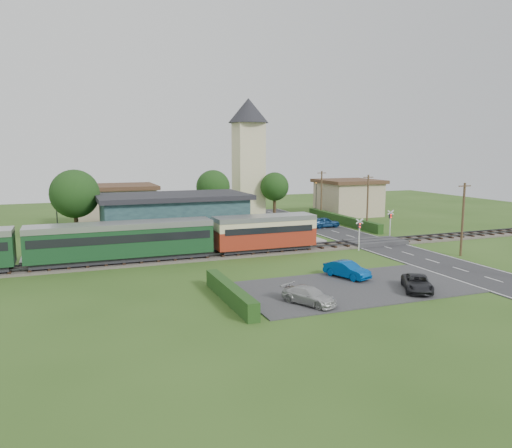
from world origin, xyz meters
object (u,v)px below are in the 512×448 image
object	(u,v)px
equipment_hut	(102,240)
car_park_silver	(309,296)
station_building	(174,218)
church_tower	(248,149)
crossing_signal_near	(359,230)
house_east	(348,197)
pedestrian_far	(110,245)
train	(84,242)
house_west	(114,205)
car_park_blue	(347,270)
pedestrian_near	(241,234)
car_on_road	(324,222)
crossing_signal_far	(390,220)
car_park_dark	(417,283)

from	to	relation	value
equipment_hut	car_park_silver	bearing A→B (deg)	-59.48
station_building	church_tower	size ratio (longest dim) A/B	0.91
crossing_signal_near	house_east	bearing A→B (deg)	60.87
pedestrian_far	train	bearing A→B (deg)	138.73
equipment_hut	house_west	bearing A→B (deg)	81.38
car_park_blue	pedestrian_far	xyz separation A→B (m)	(-16.77, 14.88, 0.48)
car_park_blue	pedestrian_near	bearing A→B (deg)	83.67
house_west	pedestrian_far	size ratio (longest dim) A/B	7.19
house_west	car_park_blue	bearing A→B (deg)	-67.20
car_park_silver	church_tower	bearing A→B (deg)	47.33
equipment_hut	church_tower	distance (m)	33.48
car_on_road	pedestrian_near	bearing A→B (deg)	118.35
crossing_signal_near	car_park_silver	bearing A→B (deg)	-132.22
house_east	crossing_signal_far	world-z (taller)	house_east
car_park_dark	pedestrian_far	bearing A→B (deg)	164.15
car_on_road	pedestrian_far	size ratio (longest dim) A/B	2.68
crossing_signal_near	train	bearing A→B (deg)	174.72
house_east	crossing_signal_near	distance (m)	27.95
station_building	crossing_signal_far	distance (m)	24.51
train	pedestrian_near	size ratio (longest dim) A/B	22.27
crossing_signal_near	church_tower	bearing A→B (deg)	92.82
crossing_signal_near	car_on_road	world-z (taller)	crossing_signal_near
pedestrian_far	car_on_road	bearing A→B (deg)	-78.69
crossing_signal_near	pedestrian_far	bearing A→B (deg)	166.27
house_east	car_park_silver	distance (m)	46.72
station_building	crossing_signal_near	world-z (taller)	station_building
equipment_hut	house_east	world-z (taller)	house_east
house_east	car_park_blue	distance (m)	39.33
church_tower	car_on_road	xyz separation A→B (m)	(5.34, -14.06, -9.49)
crossing_signal_near	car_on_road	size ratio (longest dim) A/B	0.81
car_park_blue	car_park_dark	size ratio (longest dim) A/B	0.98
house_west	pedestrian_near	bearing A→B (deg)	-60.84
church_tower	car_park_dark	size ratio (longest dim) A/B	4.42
crossing_signal_far	car_on_road	xyz separation A→B (m)	(-3.26, 9.55, -1.40)
crossing_signal_near	car_park_dark	size ratio (longest dim) A/B	0.82
car_park_dark	pedestrian_far	distance (m)	27.88
car_park_dark	pedestrian_near	xyz separation A→B (m)	(-6.41, 20.04, 0.79)
train	car_park_dark	xyz separation A→B (m)	(21.93, -16.50, -1.54)
crossing_signal_far	pedestrian_far	bearing A→B (deg)	178.17
station_building	house_east	world-z (taller)	house_east
crossing_signal_far	car_park_blue	distance (m)	19.85
house_west	crossing_signal_near	size ratio (longest dim) A/B	3.30
crossing_signal_near	car_park_blue	world-z (taller)	crossing_signal_near
train	crossing_signal_far	distance (m)	33.36
train	pedestrian_far	world-z (taller)	train
car_park_dark	pedestrian_near	bearing A→B (deg)	137.37
equipment_hut	crossing_signal_near	distance (m)	25.04
train	house_east	distance (m)	45.37
church_tower	car_park_blue	bearing A→B (deg)	-98.34
station_building	train	world-z (taller)	station_building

